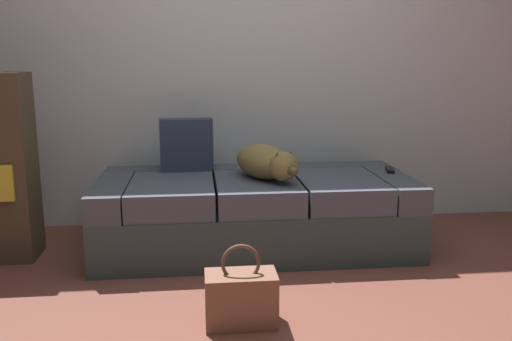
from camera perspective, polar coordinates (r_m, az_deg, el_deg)
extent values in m
plane|color=brown|center=(2.45, 2.93, -17.02)|extent=(10.00, 10.00, 0.00)
cube|color=silver|center=(3.91, -1.12, 15.03)|extent=(6.40, 0.10, 2.80)
cube|color=#334242|center=(3.44, -0.09, -5.62)|extent=(1.93, 0.89, 0.30)
cube|color=#434A53|center=(3.40, -14.78, -2.26)|extent=(0.20, 0.89, 0.15)
cube|color=#434A53|center=(3.57, 13.85, -1.53)|extent=(0.20, 0.89, 0.15)
cube|color=#434A53|center=(3.71, -0.66, -0.69)|extent=(1.53, 0.20, 0.15)
cube|color=#464C5D|center=(3.27, -8.85, -2.56)|extent=(0.49, 0.67, 0.15)
cube|color=#464C5D|center=(3.28, 0.10, -2.35)|extent=(0.49, 0.67, 0.15)
cube|color=#464C5D|center=(3.37, 8.75, -2.10)|extent=(0.49, 0.67, 0.15)
ellipsoid|color=olive|center=(3.30, 0.75, 0.96)|extent=(0.43, 0.52, 0.21)
sphere|color=olive|center=(3.13, 2.93, 0.42)|extent=(0.17, 0.17, 0.17)
ellipsoid|color=#4C4224|center=(3.07, 3.76, 0.01)|extent=(0.10, 0.12, 0.06)
cone|color=#4C4224|center=(3.14, 3.64, 1.66)|extent=(0.04, 0.04, 0.05)
cone|color=#4C4224|center=(3.09, 2.24, 1.50)|extent=(0.04, 0.04, 0.05)
ellipsoid|color=olive|center=(3.50, -0.39, 1.74)|extent=(0.18, 0.06, 0.05)
cube|color=black|center=(3.62, 13.90, 0.08)|extent=(0.08, 0.16, 0.02)
cube|color=#29344A|center=(3.55, -7.35, 2.71)|extent=(0.35, 0.14, 0.34)
cube|color=brown|center=(2.49, -1.59, -13.37)|extent=(0.32, 0.18, 0.24)
torus|color=brown|center=(2.42, -1.61, -9.73)|extent=(0.18, 0.02, 0.18)
cube|color=gold|center=(3.34, -24.96, -1.23)|extent=(0.09, 0.02, 0.21)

